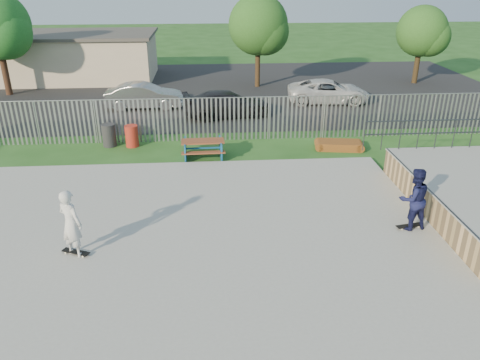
{
  "coord_description": "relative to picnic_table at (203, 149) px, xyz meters",
  "views": [
    {
      "loc": [
        0.81,
        -11.58,
        7.26
      ],
      "look_at": [
        1.78,
        2.0,
        1.1
      ],
      "focal_mm": 35.0,
      "sensor_mm": 36.0,
      "label": 1
    }
  ],
  "objects": [
    {
      "name": "concrete_slab",
      "position": [
        -0.58,
        -6.86,
        -0.31
      ],
      "size": [
        15.0,
        12.0,
        0.15
      ],
      "primitive_type": "cube",
      "color": "#9B9B96",
      "rests_on": "ground"
    },
    {
      "name": "building",
      "position": [
        -8.58,
        16.14,
        1.23
      ],
      "size": [
        10.4,
        6.4,
        3.2
      ],
      "color": "beige",
      "rests_on": "ground"
    },
    {
      "name": "ground",
      "position": [
        -0.58,
        -6.86,
        -0.38
      ],
      "size": [
        120.0,
        120.0,
        0.0
      ],
      "primitive_type": "plane",
      "color": "#24511B",
      "rests_on": "ground"
    },
    {
      "name": "tree_right",
      "position": [
        14.68,
        13.09,
        3.07
      ],
      "size": [
        3.33,
        3.33,
        5.15
      ],
      "color": "#3B2C17",
      "rests_on": "ground"
    },
    {
      "name": "car_dark",
      "position": [
        1.31,
        5.88,
        0.31
      ],
      "size": [
        4.92,
        2.7,
        1.35
      ],
      "primitive_type": "imported",
      "rotation": [
        0.0,
        0.0,
        1.75
      ],
      "color": "black",
      "rests_on": "parking_lot"
    },
    {
      "name": "skateboard_b",
      "position": [
        -3.47,
        -7.34,
        -0.19
      ],
      "size": [
        0.81,
        0.5,
        0.08
      ],
      "rotation": [
        0.0,
        0.0,
        -0.4
      ],
      "color": "black",
      "rests_on": "concrete_slab"
    },
    {
      "name": "picnic_table",
      "position": [
        0.0,
        0.0,
        0.0
      ],
      "size": [
        1.82,
        1.51,
        0.75
      ],
      "rotation": [
        0.0,
        0.0,
        0.03
      ],
      "color": "brown",
      "rests_on": "ground"
    },
    {
      "name": "funbox",
      "position": [
        5.97,
        0.57,
        -0.21
      ],
      "size": [
        1.88,
        1.14,
        0.35
      ],
      "rotation": [
        0.0,
        0.0,
        -0.15
      ],
      "color": "brown",
      "rests_on": "ground"
    },
    {
      "name": "fence",
      "position": [
        0.42,
        -2.28,
        0.62
      ],
      "size": [
        26.04,
        16.02,
        2.0
      ],
      "color": "gray",
      "rests_on": "ground"
    },
    {
      "name": "skater_white",
      "position": [
        -3.47,
        -7.34,
        0.73
      ],
      "size": [
        0.84,
        0.77,
        1.92
      ],
      "primitive_type": "imported",
      "rotation": [
        0.0,
        0.0,
        2.57
      ],
      "color": "silver",
      "rests_on": "concrete_slab"
    },
    {
      "name": "trash_bin_red",
      "position": [
        -3.16,
        1.59,
        0.1
      ],
      "size": [
        0.58,
        0.58,
        0.96
      ],
      "primitive_type": "cylinder",
      "color": "#AC281A",
      "rests_on": "ground"
    },
    {
      "name": "trash_bin_grey",
      "position": [
        -4.17,
        1.7,
        0.12
      ],
      "size": [
        0.61,
        0.61,
        1.01
      ],
      "primitive_type": "cylinder",
      "color": "#29292C",
      "rests_on": "ground"
    },
    {
      "name": "tree_mid",
      "position": [
        3.65,
        12.78,
        3.59
      ],
      "size": [
        3.83,
        3.83,
        5.9
      ],
      "color": "#412D1A",
      "rests_on": "ground"
    },
    {
      "name": "car_silver",
      "position": [
        -3.3,
        7.83,
        0.35
      ],
      "size": [
        4.32,
        1.56,
        1.42
      ],
      "primitive_type": "imported",
      "rotation": [
        0.0,
        0.0,
        1.59
      ],
      "color": "#A4A4A8",
      "rests_on": "parking_lot"
    },
    {
      "name": "parking_lot",
      "position": [
        -0.58,
        12.14,
        -0.37
      ],
      "size": [
        40.0,
        18.0,
        0.02
      ],
      "primitive_type": "cube",
      "color": "black",
      "rests_on": "ground"
    },
    {
      "name": "car_white",
      "position": [
        7.4,
        8.32,
        0.3
      ],
      "size": [
        4.95,
        2.58,
        1.33
      ],
      "primitive_type": "imported",
      "rotation": [
        0.0,
        0.0,
        1.49
      ],
      "color": "silver",
      "rests_on": "parking_lot"
    },
    {
      "name": "skateboard_a",
      "position": [
        6.19,
        -6.6,
        -0.19
      ],
      "size": [
        0.82,
        0.34,
        0.08
      ],
      "rotation": [
        0.0,
        0.0,
        0.17
      ],
      "color": "black",
      "rests_on": "concrete_slab"
    },
    {
      "name": "skater_navy",
      "position": [
        6.19,
        -6.6,
        0.73
      ],
      "size": [
        1.05,
        0.88,
        1.92
      ],
      "primitive_type": "imported",
      "rotation": [
        0.0,
        0.0,
        3.32
      ],
      "color": "#13163D",
      "rests_on": "concrete_slab"
    }
  ]
}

